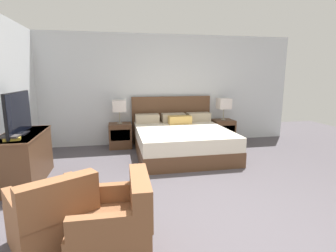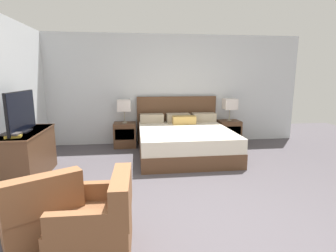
# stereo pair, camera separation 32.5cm
# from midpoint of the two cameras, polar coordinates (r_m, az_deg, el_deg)

# --- Properties ---
(ground_plane) EXTENTS (11.74, 11.74, 0.00)m
(ground_plane) POSITION_cam_midpoint_polar(r_m,az_deg,el_deg) (2.96, 11.86, -22.70)
(ground_plane) COLOR #4C474C
(wall_back) EXTENTS (6.65, 0.06, 2.57)m
(wall_back) POSITION_cam_midpoint_polar(r_m,az_deg,el_deg) (6.33, 0.65, 7.87)
(wall_back) COLOR silver
(wall_back) RESTS_ON ground
(bed) EXTENTS (1.91, 2.08, 1.13)m
(bed) POSITION_cam_midpoint_polar(r_m,az_deg,el_deg) (5.50, 5.16, -2.99)
(bed) COLOR brown
(bed) RESTS_ON ground
(nightstand_left) EXTENTS (0.50, 0.45, 0.56)m
(nightstand_left) POSITION_cam_midpoint_polar(r_m,az_deg,el_deg) (6.10, -7.84, -1.91)
(nightstand_left) COLOR brown
(nightstand_left) RESTS_ON ground
(nightstand_right) EXTENTS (0.50, 0.45, 0.56)m
(nightstand_right) POSITION_cam_midpoint_polar(r_m,az_deg,el_deg) (6.55, 14.48, -1.26)
(nightstand_right) COLOR brown
(nightstand_right) RESTS_ON ground
(table_lamp_left) EXTENTS (0.30, 0.30, 0.53)m
(table_lamp_left) POSITION_cam_midpoint_polar(r_m,az_deg,el_deg) (5.98, -8.01, 4.41)
(table_lamp_left) COLOR gray
(table_lamp_left) RESTS_ON nightstand_left
(table_lamp_right) EXTENTS (0.30, 0.30, 0.53)m
(table_lamp_right) POSITION_cam_midpoint_polar(r_m,az_deg,el_deg) (6.44, 14.76, 4.62)
(table_lamp_right) COLOR gray
(table_lamp_right) RESTS_ON nightstand_right
(dresser) EXTENTS (0.55, 1.27, 0.77)m
(dresser) POSITION_cam_midpoint_polar(r_m,az_deg,el_deg) (4.67, -26.65, -5.53)
(dresser) COLOR brown
(dresser) RESTS_ON ground
(tv) EXTENTS (0.18, 0.96, 0.63)m
(tv) POSITION_cam_midpoint_polar(r_m,az_deg,el_deg) (4.50, -27.53, 2.63)
(tv) COLOR black
(tv) RESTS_ON dresser
(book_red_cover) EXTENTS (0.24, 0.21, 0.04)m
(book_red_cover) POSITION_cam_midpoint_polar(r_m,az_deg,el_deg) (4.20, -28.75, -1.95)
(book_red_cover) COLOR gold
(book_red_cover) RESTS_ON dresser
(book_blue_cover) EXTENTS (0.25, 0.19, 0.02)m
(book_blue_cover) POSITION_cam_midpoint_polar(r_m,az_deg,el_deg) (4.20, -29.13, -1.52)
(book_blue_cover) COLOR #383333
(book_blue_cover) RESTS_ON book_red_cover
(armchair_by_window) EXTENTS (0.94, 0.94, 0.76)m
(armchair_by_window) POSITION_cam_midpoint_polar(r_m,az_deg,el_deg) (2.92, -23.04, -17.39)
(armchair_by_window) COLOR brown
(armchair_by_window) RESTS_ON ground
(armchair_companion) EXTENTS (0.70, 0.70, 0.76)m
(armchair_companion) POSITION_cam_midpoint_polar(r_m,az_deg,el_deg) (2.59, -11.42, -20.50)
(armchair_companion) COLOR brown
(armchair_companion) RESTS_ON ground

